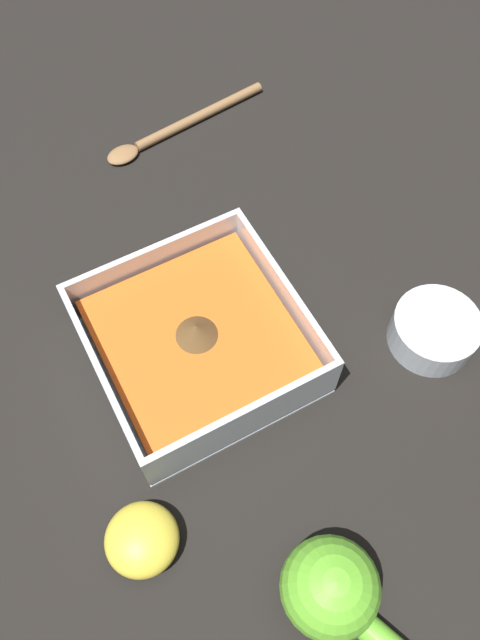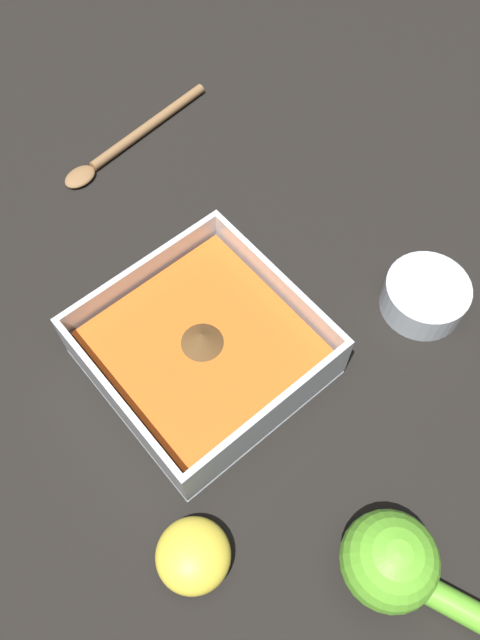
{
  "view_description": "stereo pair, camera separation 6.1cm",
  "coord_description": "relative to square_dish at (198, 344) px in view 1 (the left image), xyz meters",
  "views": [
    {
      "loc": [
        -0.08,
        -0.23,
        0.57
      ],
      "look_at": [
        0.06,
        0.03,
        0.03
      ],
      "focal_mm": 35.0,
      "sensor_mm": 36.0,
      "label": 1
    },
    {
      "loc": [
        -0.13,
        -0.2,
        0.57
      ],
      "look_at": [
        0.06,
        0.03,
        0.03
      ],
      "focal_mm": 35.0,
      "sensor_mm": 36.0,
      "label": 2
    }
  ],
  "objects": [
    {
      "name": "wooden_spoon",
      "position": [
        0.11,
        0.29,
        -0.02
      ],
      "size": [
        0.22,
        0.05,
        0.01
      ],
      "rotation": [
        0.0,
        0.0,
        3.26
      ],
      "color": "olive",
      "rests_on": "ground_plane"
    },
    {
      "name": "square_dish",
      "position": [
        0.0,
        0.0,
        0.0
      ],
      "size": [
        0.2,
        0.2,
        0.07
      ],
      "color": "silver",
      "rests_on": "ground_plane"
    },
    {
      "name": "lemon_squeezer",
      "position": [
        -0.0,
        -0.26,
        0.01
      ],
      "size": [
        0.11,
        0.21,
        0.08
      ],
      "rotation": [
        0.0,
        0.0,
        1.95
      ],
      "color": "#6BC633",
      "rests_on": "ground_plane"
    },
    {
      "name": "spice_bowl",
      "position": [
        0.22,
        -0.09,
        -0.01
      ],
      "size": [
        0.09,
        0.09,
        0.04
      ],
      "color": "silver",
      "rests_on": "ground_plane"
    },
    {
      "name": "lemon_half",
      "position": [
        -0.12,
        -0.14,
        -0.01
      ],
      "size": [
        0.06,
        0.06,
        0.04
      ],
      "color": "yellow",
      "rests_on": "ground_plane"
    },
    {
      "name": "ground_plane",
      "position": [
        -0.01,
        -0.03,
        -0.03
      ],
      "size": [
        4.0,
        4.0,
        0.0
      ],
      "primitive_type": "plane",
      "color": "black"
    }
  ]
}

